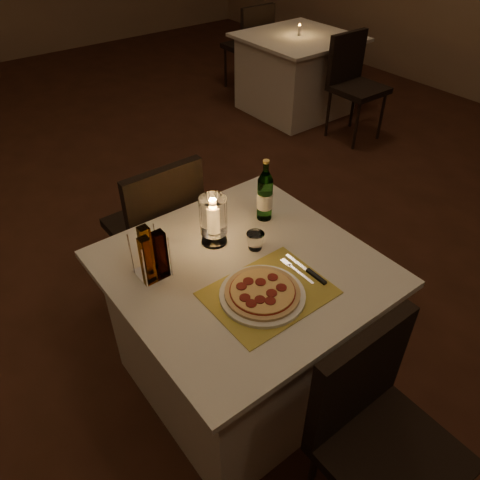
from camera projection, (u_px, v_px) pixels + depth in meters
floor at (189, 281)px, 2.89m from camera, size 8.00×10.00×0.02m
main_table at (243, 327)px, 2.10m from camera, size 1.00×1.00×0.74m
chair_near at (375, 423)px, 1.55m from camera, size 0.42×0.42×0.90m
chair_far at (159, 221)px, 2.43m from camera, size 0.42×0.42×0.90m
placemat at (268, 293)px, 1.75m from camera, size 0.45×0.34×0.00m
plate at (262, 295)px, 1.73m from camera, size 0.32×0.32×0.01m
pizza at (262, 292)px, 1.72m from camera, size 0.28×0.28×0.02m
fork at (295, 269)px, 1.84m from camera, size 0.02×0.18×0.00m
knife at (312, 273)px, 1.82m from camera, size 0.02×0.22×0.01m
tumbler at (255, 241)px, 1.94m from camera, size 0.08×0.08×0.08m
water_bottle at (265, 196)px, 2.06m from camera, size 0.07×0.07×0.29m
hurricane_candle at (213, 217)px, 1.91m from camera, size 0.11×0.11×0.22m
cruet_caddy at (152, 255)px, 1.77m from camera, size 0.12×0.12×0.21m
neighbor_table_right at (296, 74)px, 4.68m from camera, size 1.00×1.00×0.74m
neighbor_chair_ra at (353, 76)px, 4.12m from camera, size 0.42×0.42×0.90m
neighbor_chair_rb at (252, 40)px, 5.01m from camera, size 0.42×0.42×0.90m
neighbor_candle_right at (299, 30)px, 4.42m from camera, size 0.03×0.03×0.11m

